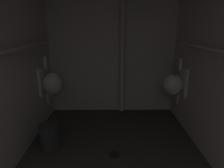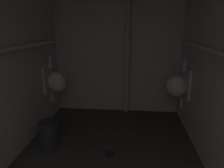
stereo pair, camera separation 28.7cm
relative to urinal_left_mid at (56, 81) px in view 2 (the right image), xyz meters
The scene contains 6 objects.
wall_back 1.22m from the urinal_left_mid, 29.85° to the left, with size 2.33×0.06×2.39m, color beige.
urinal_left_mid is the anchor object (origin of this frame).
urinal_right_mid 1.92m from the urinal_left_mid, ahead, with size 0.32×0.30×0.76m.
standpipe_back_wall 1.32m from the urinal_left_mid, 21.27° to the left, with size 0.09×0.09×2.34m, color beige.
floor_drain 1.48m from the urinal_left_mid, 42.42° to the right, with size 0.14×0.14×0.01m, color black.
waste_bin 0.91m from the urinal_left_mid, 78.87° to the right, with size 0.26×0.26×0.33m, color #2D2D2D.
Camera 2 is at (0.26, 0.00, 1.53)m, focal length 33.08 mm.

